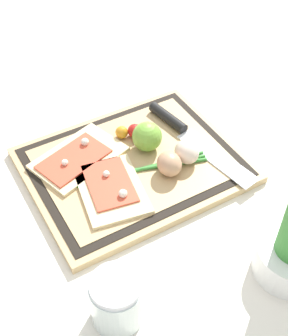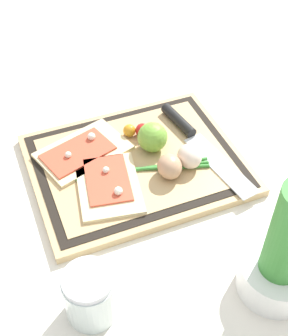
{
  "view_description": "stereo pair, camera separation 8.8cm",
  "coord_description": "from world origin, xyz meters",
  "px_view_note": "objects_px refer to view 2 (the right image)",
  "views": [
    {
      "loc": [
        0.31,
        0.57,
        0.66
      ],
      "look_at": [
        0.0,
        0.04,
        0.04
      ],
      "focal_mm": 50.0,
      "sensor_mm": 36.0,
      "label": 1
    },
    {
      "loc": [
        0.23,
        0.61,
        0.66
      ],
      "look_at": [
        0.0,
        0.04,
        0.04
      ],
      "focal_mm": 50.0,
      "sensor_mm": 36.0,
      "label": 2
    }
  ],
  "objects_px": {
    "pizza_slice_near": "(82,151)",
    "knife": "(191,134)",
    "egg_brown": "(170,166)",
    "cherry_tomato_red": "(142,130)",
    "herb_pot": "(282,258)",
    "egg_pink": "(190,156)",
    "lime": "(152,137)",
    "pizza_slice_far": "(109,184)",
    "sauce_jar": "(90,297)",
    "cherry_tomato_yellow": "(129,131)"
  },
  "relations": [
    {
      "from": "pizza_slice_near",
      "to": "knife",
      "type": "distance_m",
      "value": 0.22
    },
    {
      "from": "egg_brown",
      "to": "cherry_tomato_red",
      "type": "xyz_separation_m",
      "value": [
        0.01,
        -0.12,
        -0.01
      ]
    },
    {
      "from": "herb_pot",
      "to": "knife",
      "type": "bearing_deg",
      "value": -94.05
    },
    {
      "from": "knife",
      "to": "cherry_tomato_red",
      "type": "xyz_separation_m",
      "value": [
        0.09,
        -0.04,
        0.01
      ]
    },
    {
      "from": "pizza_slice_near",
      "to": "egg_pink",
      "type": "relative_size",
      "value": 3.81
    },
    {
      "from": "egg_pink",
      "to": "egg_brown",
      "type": "bearing_deg",
      "value": 13.23
    },
    {
      "from": "cherry_tomato_red",
      "to": "lime",
      "type": "bearing_deg",
      "value": 95.87
    },
    {
      "from": "knife",
      "to": "lime",
      "type": "xyz_separation_m",
      "value": [
        0.09,
        0.0,
        0.02
      ]
    },
    {
      "from": "lime",
      "to": "herb_pot",
      "type": "height_order",
      "value": "herb_pot"
    },
    {
      "from": "knife",
      "to": "lime",
      "type": "height_order",
      "value": "lime"
    },
    {
      "from": "egg_brown",
      "to": "egg_pink",
      "type": "height_order",
      "value": "same"
    },
    {
      "from": "pizza_slice_far",
      "to": "egg_pink",
      "type": "bearing_deg",
      "value": 178.5
    },
    {
      "from": "egg_brown",
      "to": "sauce_jar",
      "type": "xyz_separation_m",
      "value": [
        0.22,
        0.2,
        -0.0
      ]
    },
    {
      "from": "egg_pink",
      "to": "sauce_jar",
      "type": "relative_size",
      "value": 0.56
    },
    {
      "from": "pizza_slice_near",
      "to": "lime",
      "type": "xyz_separation_m",
      "value": [
        -0.13,
        0.04,
        0.02
      ]
    },
    {
      "from": "knife",
      "to": "egg_brown",
      "type": "bearing_deg",
      "value": 44.25
    },
    {
      "from": "pizza_slice_far",
      "to": "lime",
      "type": "relative_size",
      "value": 2.86
    },
    {
      "from": "sauce_jar",
      "to": "egg_brown",
      "type": "bearing_deg",
      "value": -137.14
    },
    {
      "from": "pizza_slice_near",
      "to": "cherry_tomato_yellow",
      "type": "relative_size",
      "value": 7.59
    },
    {
      "from": "egg_pink",
      "to": "herb_pot",
      "type": "xyz_separation_m",
      "value": [
        -0.01,
        0.28,
        0.04
      ]
    },
    {
      "from": "egg_brown",
      "to": "cherry_tomato_yellow",
      "type": "bearing_deg",
      "value": -77.34
    },
    {
      "from": "cherry_tomato_yellow",
      "to": "sauce_jar",
      "type": "height_order",
      "value": "sauce_jar"
    },
    {
      "from": "cherry_tomato_yellow",
      "to": "cherry_tomato_red",
      "type": "bearing_deg",
      "value": 156.15
    },
    {
      "from": "knife",
      "to": "lime",
      "type": "bearing_deg",
      "value": 1.94
    },
    {
      "from": "pizza_slice_near",
      "to": "herb_pot",
      "type": "xyz_separation_m",
      "value": [
        -0.2,
        0.39,
        0.05
      ]
    },
    {
      "from": "lime",
      "to": "cherry_tomato_yellow",
      "type": "xyz_separation_m",
      "value": [
        0.03,
        -0.05,
        -0.02
      ]
    },
    {
      "from": "pizza_slice_near",
      "to": "sauce_jar",
      "type": "distance_m",
      "value": 0.33
    },
    {
      "from": "knife",
      "to": "cherry_tomato_red",
      "type": "bearing_deg",
      "value": -23.54
    },
    {
      "from": "lime",
      "to": "sauce_jar",
      "type": "xyz_separation_m",
      "value": [
        0.22,
        0.28,
        -0.01
      ]
    },
    {
      "from": "knife",
      "to": "herb_pot",
      "type": "relative_size",
      "value": 1.28
    },
    {
      "from": "pizza_slice_far",
      "to": "cherry_tomato_yellow",
      "type": "height_order",
      "value": "cherry_tomato_yellow"
    },
    {
      "from": "pizza_slice_near",
      "to": "lime",
      "type": "height_order",
      "value": "lime"
    },
    {
      "from": "knife",
      "to": "egg_brown",
      "type": "distance_m",
      "value": 0.12
    },
    {
      "from": "cherry_tomato_red",
      "to": "cherry_tomato_yellow",
      "type": "xyz_separation_m",
      "value": [
        0.02,
        -0.01,
        -0.0
      ]
    },
    {
      "from": "pizza_slice_far",
      "to": "egg_pink",
      "type": "height_order",
      "value": "egg_pink"
    },
    {
      "from": "egg_brown",
      "to": "herb_pot",
      "type": "bearing_deg",
      "value": 102.78
    },
    {
      "from": "cherry_tomato_yellow",
      "to": "sauce_jar",
      "type": "bearing_deg",
      "value": 60.88
    },
    {
      "from": "pizza_slice_near",
      "to": "knife",
      "type": "relative_size",
      "value": 0.69
    },
    {
      "from": "knife",
      "to": "cherry_tomato_red",
      "type": "distance_m",
      "value": 0.1
    },
    {
      "from": "egg_pink",
      "to": "herb_pot",
      "type": "height_order",
      "value": "herb_pot"
    },
    {
      "from": "knife",
      "to": "egg_brown",
      "type": "height_order",
      "value": "egg_brown"
    },
    {
      "from": "pizza_slice_far",
      "to": "cherry_tomato_yellow",
      "type": "relative_size",
      "value": 6.53
    },
    {
      "from": "cherry_tomato_red",
      "to": "herb_pot",
      "type": "distance_m",
      "value": 0.4
    },
    {
      "from": "egg_brown",
      "to": "cherry_tomato_red",
      "type": "relative_size",
      "value": 1.79
    },
    {
      "from": "pizza_slice_near",
      "to": "sauce_jar",
      "type": "xyz_separation_m",
      "value": [
        0.08,
        0.32,
        0.02
      ]
    },
    {
      "from": "cherry_tomato_red",
      "to": "sauce_jar",
      "type": "xyz_separation_m",
      "value": [
        0.21,
        0.32,
        0.01
      ]
    },
    {
      "from": "egg_pink",
      "to": "herb_pot",
      "type": "relative_size",
      "value": 0.23
    },
    {
      "from": "egg_pink",
      "to": "cherry_tomato_red",
      "type": "relative_size",
      "value": 1.79
    },
    {
      "from": "knife",
      "to": "pizza_slice_far",
      "type": "bearing_deg",
      "value": 18.71
    },
    {
      "from": "cherry_tomato_red",
      "to": "herb_pot",
      "type": "bearing_deg",
      "value": 99.65
    }
  ]
}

